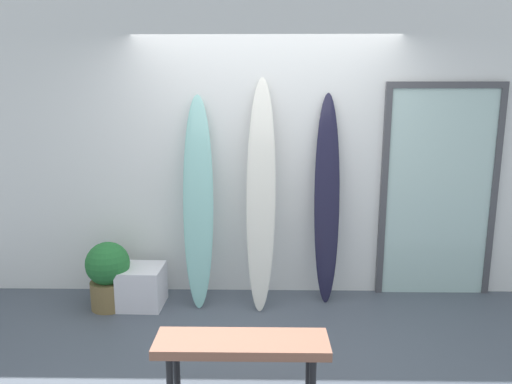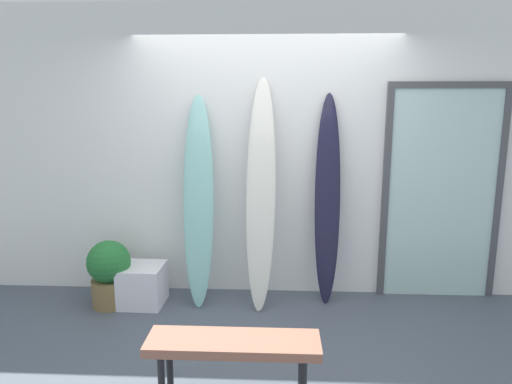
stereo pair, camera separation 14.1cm
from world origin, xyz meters
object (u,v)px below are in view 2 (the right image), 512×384
object	(u,v)px
surfboard_ivory	(261,194)
potted_plant	(109,272)
bench	(233,348)
surfboard_charcoal	(327,200)
display_block_left	(143,285)
surfboard_seafoam	(199,202)
glass_door	(442,189)

from	to	relation	value
surfboard_ivory	potted_plant	size ratio (longest dim) A/B	3.36
surfboard_ivory	bench	xyz separation A→B (m)	(-0.11, -1.58, -0.65)
surfboard_charcoal	display_block_left	xyz separation A→B (m)	(-1.74, -0.21, -0.80)
surfboard_seafoam	surfboard_ivory	distance (m)	0.59
surfboard_seafoam	potted_plant	bearing A→B (deg)	-168.46
surfboard_ivory	display_block_left	bearing A→B (deg)	-174.63
potted_plant	glass_door	bearing A→B (deg)	7.32
surfboard_seafoam	surfboard_ivory	xyz separation A→B (m)	(0.58, -0.02, 0.09)
surfboard_charcoal	bench	distance (m)	1.92
display_block_left	glass_door	bearing A→B (deg)	7.13
surfboard_ivory	display_block_left	world-z (taller)	surfboard_ivory
surfboard_charcoal	potted_plant	bearing A→B (deg)	-172.86
surfboard_ivory	glass_door	distance (m)	1.74
glass_door	potted_plant	world-z (taller)	glass_door
bench	display_block_left	bearing A→B (deg)	124.37
surfboard_seafoam	potted_plant	world-z (taller)	surfboard_seafoam
surfboard_ivory	surfboard_charcoal	distance (m)	0.63
glass_door	potted_plant	xyz separation A→B (m)	(-3.13, -0.40, -0.73)
surfboard_ivory	glass_door	xyz separation A→B (m)	(1.72, 0.25, 0.01)
glass_door	potted_plant	bearing A→B (deg)	-172.68
glass_door	bench	xyz separation A→B (m)	(-1.83, -1.82, -0.66)
surfboard_ivory	potted_plant	xyz separation A→B (m)	(-1.41, -0.15, -0.72)
surfboard_charcoal	surfboard_ivory	bearing A→B (deg)	-170.68
surfboard_ivory	potted_plant	world-z (taller)	surfboard_ivory
surfboard_seafoam	glass_door	world-z (taller)	glass_door
surfboard_charcoal	potted_plant	xyz separation A→B (m)	(-2.03, -0.25, -0.65)
surfboard_seafoam	surfboard_ivory	bearing A→B (deg)	-1.58
glass_door	bench	distance (m)	2.67
surfboard_ivory	surfboard_charcoal	bearing A→B (deg)	9.32
surfboard_ivory	potted_plant	bearing A→B (deg)	-173.82
potted_plant	surfboard_seafoam	bearing A→B (deg)	11.54
surfboard_seafoam	surfboard_charcoal	world-z (taller)	surfboard_charcoal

